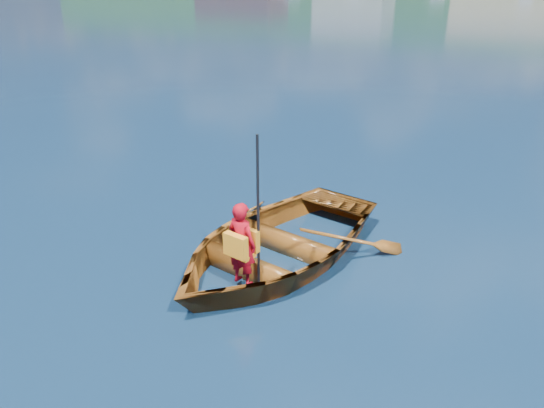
{
  "coord_description": "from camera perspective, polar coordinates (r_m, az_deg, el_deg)",
  "views": [
    {
      "loc": [
        3.23,
        -5.26,
        3.87
      ],
      "look_at": [
        0.29,
        0.87,
        0.87
      ],
      "focal_mm": 35.0,
      "sensor_mm": 36.0,
      "label": 1
    }
  ],
  "objects": [
    {
      "name": "child_paddler",
      "position": [
        6.77,
        -3.23,
        -4.27
      ],
      "size": [
        0.47,
        0.39,
        2.01
      ],
      "color": "#B40918",
      "rests_on": "ground"
    },
    {
      "name": "rowboat",
      "position": [
        7.67,
        0.36,
        -4.2
      ],
      "size": [
        3.61,
        4.48,
        0.82
      ],
      "color": "maroon",
      "rests_on": "ground"
    },
    {
      "name": "ground",
      "position": [
        7.28,
        -5.05,
        -8.35
      ],
      "size": [
        600.0,
        600.0,
        0.0
      ],
      "color": "#0F223C",
      "rests_on": "ground"
    }
  ]
}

